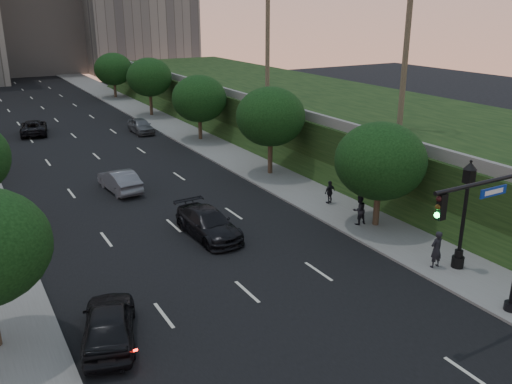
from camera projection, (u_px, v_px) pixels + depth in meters
ground at (311, 349)px, 20.53m from camera, size 160.00×160.00×0.00m
road_surface at (102, 162)px, 45.15m from camera, size 16.00×140.00×0.02m
sidewalk_right at (213, 146)px, 49.94m from camera, size 4.50×140.00×0.15m
embankment at (330, 117)px, 53.18m from camera, size 18.00×90.00×4.00m
parapet_wall at (255, 100)px, 48.43m from camera, size 0.35×90.00×0.70m
office_block_mid at (28, 2)px, 102.80m from camera, size 22.00×18.00×26.00m
tree_right_a at (380, 161)px, 30.62m from camera, size 5.20×5.20×6.24m
tree_right_b at (271, 117)px, 40.31m from camera, size 5.20×5.20×6.74m
tree_right_c at (199, 99)px, 51.13m from camera, size 5.20×5.20×6.24m
tree_right_d at (149, 77)px, 62.46m from camera, size 5.20×5.20×6.74m
tree_right_e at (113, 69)px, 74.93m from camera, size 5.20×5.20×6.24m
traffic_signal_mast at (506, 239)px, 21.26m from camera, size 5.68×0.56×7.00m
street_lamp at (463, 220)px, 25.89m from camera, size 0.64×0.64×5.62m
sedan_near_left at (109, 323)px, 20.77m from camera, size 3.31×5.22×1.66m
sedan_mid_left at (120, 181)px, 37.83m from camera, size 2.04×4.81×1.55m
sedan_far_left at (34, 127)px, 54.54m from camera, size 3.28×5.62×1.47m
sedan_near_right at (208, 223)px, 30.38m from camera, size 2.41×5.42×1.55m
sedan_far_right at (141, 126)px, 55.15m from camera, size 1.81×4.44×1.51m
pedestrian_a at (436, 249)px, 26.40m from camera, size 0.69×0.46×1.89m
pedestrian_b at (359, 210)px, 31.65m from camera, size 0.88×0.69×1.78m
pedestrian_c at (330, 192)px, 35.07m from camera, size 0.95×0.53×1.52m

